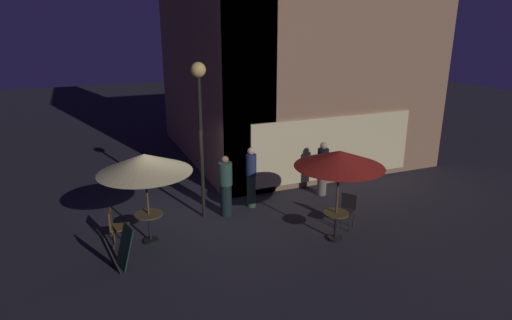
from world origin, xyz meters
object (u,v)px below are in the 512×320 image
object	(u,v)px
cafe_table_0	(336,221)
cafe_table_1	(149,222)
street_lamp_near_corner	(200,102)
cafe_chair_0	(347,207)
patron_standing_2	(322,169)
cafe_chair_1	(116,224)
menu_sandwich_board	(117,249)
patio_umbrella_0	(340,159)
patio_umbrella_1	(145,164)
patron_standing_1	(251,177)
patron_standing_0	(226,186)

from	to	relation	value
cafe_table_0	cafe_table_1	size ratio (longest dim) A/B	0.96
street_lamp_near_corner	cafe_chair_0	bearing A→B (deg)	-31.83
cafe_chair_0	patron_standing_2	world-z (taller)	patron_standing_2
cafe_chair_1	cafe_table_0	bearing A→B (deg)	-10.41
street_lamp_near_corner	cafe_table_0	world-z (taller)	street_lamp_near_corner
cafe_chair_1	patron_standing_2	world-z (taller)	patron_standing_2
menu_sandwich_board	cafe_chair_0	world-z (taller)	menu_sandwich_board
patio_umbrella_0	patio_umbrella_1	distance (m)	4.62
patio_umbrella_0	patron_standing_1	distance (m)	3.18
cafe_chair_1	patron_standing_1	size ratio (longest dim) A/B	0.51
street_lamp_near_corner	cafe_table_0	xyz separation A→B (m)	(2.68, -2.56, -2.75)
cafe_table_1	patio_umbrella_1	size ratio (longest dim) A/B	0.33
cafe_chair_1	patron_standing_2	xyz separation A→B (m)	(6.32, 0.96, 0.31)
menu_sandwich_board	cafe_table_1	distance (m)	1.32
menu_sandwich_board	cafe_table_0	world-z (taller)	menu_sandwich_board
cafe_chair_1	patron_standing_0	size ratio (longest dim) A/B	0.53
menu_sandwich_board	cafe_chair_1	size ratio (longest dim) A/B	1.01
patio_umbrella_1	patron_standing_0	world-z (taller)	patio_umbrella_1
patron_standing_0	patron_standing_1	bearing A→B (deg)	158.07
cafe_table_0	cafe_chair_0	bearing A→B (deg)	35.94
street_lamp_near_corner	patron_standing_0	size ratio (longest dim) A/B	2.44
patio_umbrella_0	patron_standing_2	xyz separation A→B (m)	(1.22, 2.72, -1.25)
cafe_table_0	patron_standing_1	xyz separation A→B (m)	(-1.18, 2.71, 0.44)
cafe_table_0	patron_standing_0	bearing A→B (deg)	130.76
patio_umbrella_1	patron_standing_1	bearing A→B (deg)	18.73
cafe_chair_0	patron_standing_0	world-z (taller)	patron_standing_0
patio_umbrella_0	patron_standing_1	size ratio (longest dim) A/B	1.28
street_lamp_near_corner	cafe_chair_1	world-z (taller)	street_lamp_near_corner
menu_sandwich_board	patio_umbrella_0	world-z (taller)	patio_umbrella_0
menu_sandwich_board	cafe_chair_0	size ratio (longest dim) A/B	1.03
street_lamp_near_corner	patio_umbrella_0	distance (m)	3.87
cafe_table_0	cafe_table_1	xyz separation A→B (m)	(-4.32, 1.65, 0.05)
cafe_chair_0	patio_umbrella_1	bearing A→B (deg)	-49.14
cafe_table_0	cafe_chair_1	world-z (taller)	cafe_chair_1
patio_umbrella_1	patron_standing_1	world-z (taller)	patio_umbrella_1
cafe_chair_1	patio_umbrella_0	bearing A→B (deg)	-10.41
patron_standing_1	cafe_table_0	bearing A→B (deg)	11.33
street_lamp_near_corner	patron_standing_1	xyz separation A→B (m)	(1.50, 0.15, -2.31)
cafe_table_0	patron_standing_1	distance (m)	2.99
street_lamp_near_corner	patron_standing_0	world-z (taller)	street_lamp_near_corner
cafe_table_1	cafe_table_0	bearing A→B (deg)	-20.88
menu_sandwich_board	cafe_table_0	size ratio (longest dim) A/B	1.29
patio_umbrella_0	cafe_chair_0	bearing A→B (deg)	35.94
patio_umbrella_1	cafe_chair_1	distance (m)	1.69
patron_standing_2	patron_standing_0	bearing A→B (deg)	143.01
cafe_table_0	patron_standing_2	distance (m)	3.01
menu_sandwich_board	cafe_chair_1	bearing A→B (deg)	72.82
cafe_chair_0	patron_standing_1	size ratio (longest dim) A/B	0.50
patron_standing_0	patron_standing_2	xyz separation A→B (m)	(3.29, 0.32, -0.01)
cafe_table_0	patio_umbrella_1	bearing A→B (deg)	159.12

